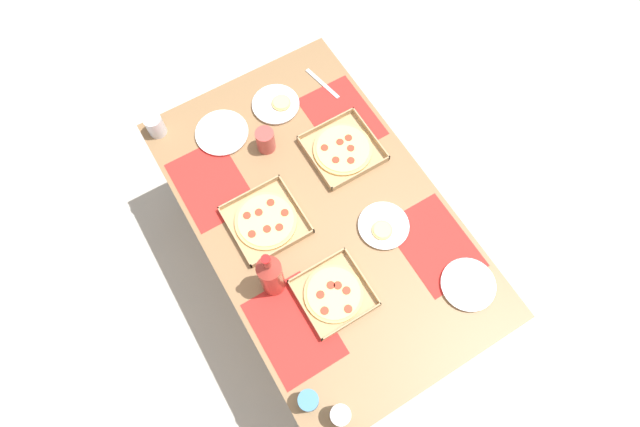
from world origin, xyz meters
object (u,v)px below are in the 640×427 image
(plate_near_right, at_px, (383,226))
(pizza_box_center, at_px, (266,221))
(soda_bottle, at_px, (271,275))
(cup_red, at_px, (308,401))
(pizza_box_corner_right, at_px, (343,149))
(cup_spare, at_px, (155,125))
(plate_far_left, at_px, (222,133))
(pizza_box_edge_far, at_px, (334,294))
(cup_dark, at_px, (265,140))
(plate_far_right, at_px, (276,104))
(plate_near_left, at_px, (468,285))
(cup_clear_right, at_px, (340,415))

(plate_near_right, bearing_deg, pizza_box_center, 56.23)
(soda_bottle, distance_m, cup_red, 0.45)
(cup_red, bearing_deg, pizza_box_center, -16.36)
(pizza_box_corner_right, relative_size, cup_spare, 2.87)
(pizza_box_center, xyz_separation_m, plate_far_left, (0.46, -0.03, -0.00))
(plate_near_right, height_order, soda_bottle, soda_bottle)
(pizza_box_edge_far, xyz_separation_m, cup_dark, (0.69, -0.09, 0.04))
(cup_spare, bearing_deg, cup_dark, -130.10)
(pizza_box_center, distance_m, cup_spare, 0.64)
(soda_bottle, bearing_deg, plate_far_right, -29.82)
(plate_near_left, relative_size, cup_clear_right, 2.14)
(pizza_box_center, relative_size, plate_near_right, 1.39)
(plate_near_left, relative_size, soda_bottle, 0.65)
(pizza_box_edge_far, xyz_separation_m, plate_far_left, (0.85, 0.04, -0.00))
(cup_clear_right, bearing_deg, pizza_box_corner_right, -32.58)
(pizza_box_center, xyz_separation_m, plate_near_right, (-0.26, -0.39, -0.00))
(pizza_box_edge_far, height_order, pizza_box_corner_right, same)
(cup_spare, bearing_deg, plate_near_left, -149.37)
(pizza_box_edge_far, bearing_deg, cup_clear_right, 151.21)
(pizza_box_corner_right, relative_size, soda_bottle, 0.88)
(pizza_box_corner_right, height_order, cup_spare, cup_spare)
(pizza_box_corner_right, height_order, cup_dark, cup_dark)
(plate_near_right, height_order, plate_near_left, plate_near_right)
(cup_red, bearing_deg, soda_bottle, -12.90)
(pizza_box_edge_far, xyz_separation_m, pizza_box_center, (0.39, 0.08, -0.00))
(plate_near_left, relative_size, cup_red, 1.98)
(pizza_box_edge_far, height_order, plate_far_right, pizza_box_edge_far)
(cup_red, relative_size, cup_dark, 0.96)
(plate_far_right, distance_m, plate_near_left, 1.11)
(plate_far_right, height_order, plate_near_left, plate_far_right)
(plate_near_right, bearing_deg, plate_near_left, -158.45)
(soda_bottle, bearing_deg, pizza_box_edge_far, -130.64)
(plate_near_right, bearing_deg, pizza_box_corner_right, -7.00)
(plate_far_right, bearing_deg, cup_clear_right, 160.53)
(pizza_box_center, relative_size, plate_near_left, 1.36)
(pizza_box_center, bearing_deg, soda_bottle, 157.79)
(pizza_box_center, bearing_deg, cup_spare, 17.97)
(pizza_box_center, relative_size, soda_bottle, 0.88)
(pizza_box_corner_right, relative_size, plate_near_left, 1.36)
(cup_spare, bearing_deg, plate_far_right, -106.17)
(pizza_box_edge_far, xyz_separation_m, cup_red, (-0.28, 0.27, 0.04))
(soda_bottle, bearing_deg, cup_spare, 6.67)
(pizza_box_center, height_order, cup_red, cup_red)
(pizza_box_corner_right, height_order, cup_clear_right, cup_clear_right)
(cup_dark, distance_m, cup_clear_right, 1.11)
(pizza_box_edge_far, xyz_separation_m, pizza_box_corner_right, (0.51, -0.36, -0.00))
(soda_bottle, distance_m, cup_spare, 0.86)
(pizza_box_corner_right, xyz_separation_m, cup_clear_right, (-0.88, 0.56, 0.04))
(cup_clear_right, bearing_deg, pizza_box_center, -9.55)
(plate_near_right, distance_m, cup_red, 0.72)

